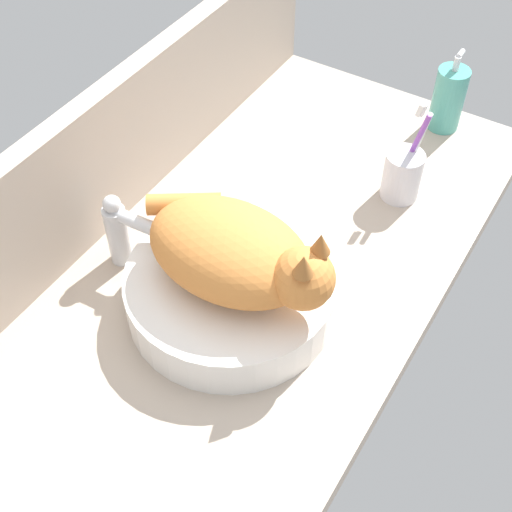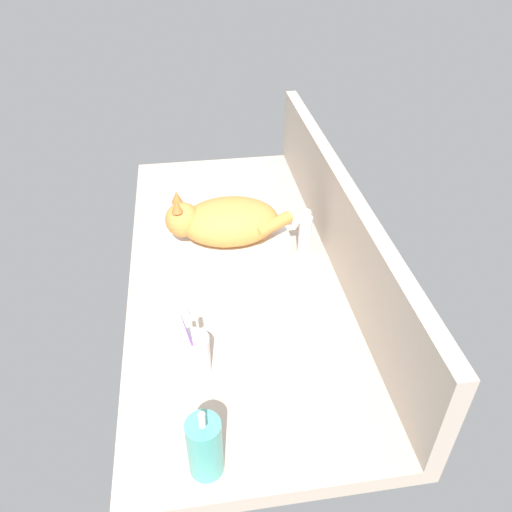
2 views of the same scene
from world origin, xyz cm
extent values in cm
cube|color=#B2A08E|center=(0.00, 0.00, -2.00)|extent=(126.79, 56.90, 4.00)
cube|color=#AD9E8E|center=(0.00, 26.65, 12.01)|extent=(126.79, 3.60, 24.03)
cylinder|color=white|center=(-2.05, -1.47, 3.47)|extent=(31.60, 31.60, 6.95)
ellipsoid|color=orange|center=(-2.05, -1.47, 12.45)|extent=(17.35, 25.24, 11.00)
sphere|color=orange|center=(-2.21, -13.34, 13.95)|extent=(8.80, 8.80, 8.80)
cone|color=#A4632D|center=(-0.03, -14.37, 19.35)|extent=(2.80, 2.80, 3.20)
cone|color=#A4632D|center=(-4.43, -14.31, 19.35)|extent=(2.80, 2.80, 3.20)
cylinder|color=orange|center=(1.93, 9.10, 12.95)|extent=(8.75, 10.93, 3.20)
cylinder|color=silver|center=(-3.17, 18.83, 5.50)|extent=(3.60, 3.60, 11.00)
cylinder|color=silver|center=(-2.89, 13.84, 10.40)|extent=(2.75, 10.11, 2.20)
sphere|color=silver|center=(-3.17, 18.83, 12.20)|extent=(2.80, 2.80, 2.80)
cylinder|color=teal|center=(56.80, -12.22, 6.25)|extent=(6.03, 6.03, 12.51)
cylinder|color=silver|center=(56.80, -12.22, 13.91)|extent=(1.20, 1.20, 2.80)
cylinder|color=silver|center=(58.00, -12.22, 15.31)|extent=(2.20, 1.00, 1.00)
cylinder|color=silver|center=(34.31, -13.03, 4.48)|extent=(6.67, 6.67, 8.96)
cylinder|color=purple|center=(35.96, -13.39, 8.90)|extent=(1.67, 4.42, 16.84)
cube|color=white|center=(35.96, -13.39, 17.40)|extent=(1.31, 1.28, 2.57)
cylinder|color=white|center=(36.30, -13.71, 8.90)|extent=(1.88, 3.76, 16.93)
cube|color=white|center=(36.30, -13.71, 17.40)|extent=(1.34, 1.19, 2.57)
camera|label=1|loc=(-57.48, -40.06, 86.09)|focal=50.00mm
camera|label=2|loc=(104.95, -10.78, 82.02)|focal=35.00mm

